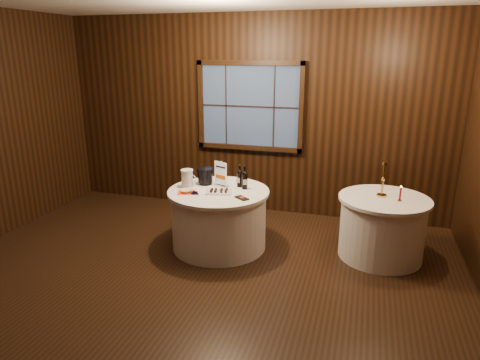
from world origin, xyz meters
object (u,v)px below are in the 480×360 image
(grape_bunch, at_px, (195,193))
(red_candle, at_px, (400,195))
(sign_stand, at_px, (221,178))
(port_bottle_left, at_px, (240,177))
(ice_bucket, at_px, (205,176))
(chocolate_box, at_px, (242,198))
(brass_candlestick, at_px, (383,184))
(cracker_bowl, at_px, (186,191))
(main_table, at_px, (219,219))
(side_table, at_px, (382,227))
(glass_pitcher, at_px, (187,178))
(port_bottle_right, at_px, (245,179))
(chocolate_plate, at_px, (219,191))

(grape_bunch, height_order, red_candle, red_candle)
(sign_stand, bearing_deg, port_bottle_left, 37.47)
(port_bottle_left, relative_size, ice_bucket, 1.39)
(grape_bunch, bearing_deg, chocolate_box, 0.18)
(red_candle, bearing_deg, grape_bunch, -169.47)
(brass_candlestick, bearing_deg, grape_bunch, -165.35)
(grape_bunch, distance_m, cracker_bowl, 0.13)
(ice_bucket, xyz_separation_m, red_candle, (2.42, 0.02, -0.04))
(brass_candlestick, bearing_deg, port_bottle_left, -175.74)
(sign_stand, height_order, brass_candlestick, brass_candlestick)
(grape_bunch, bearing_deg, main_table, 45.14)
(main_table, xyz_separation_m, cracker_bowl, (-0.35, -0.20, 0.40))
(main_table, xyz_separation_m, side_table, (2.00, 0.30, 0.00))
(chocolate_box, bearing_deg, glass_pitcher, -160.02)
(red_candle, bearing_deg, ice_bucket, -179.50)
(port_bottle_left, relative_size, cracker_bowl, 2.14)
(side_table, relative_size, chocolate_box, 6.04)
(sign_stand, bearing_deg, side_table, 28.46)
(main_table, distance_m, red_candle, 2.22)
(cracker_bowl, bearing_deg, grape_bunch, -11.28)
(side_table, height_order, port_bottle_right, port_bottle_right)
(main_table, relative_size, port_bottle_right, 4.21)
(port_bottle_right, height_order, red_candle, port_bottle_right)
(port_bottle_left, relative_size, red_candle, 1.56)
(main_table, distance_m, port_bottle_right, 0.61)
(side_table, relative_size, ice_bucket, 5.08)
(brass_candlestick, bearing_deg, port_bottle_right, -173.33)
(brass_candlestick, bearing_deg, glass_pitcher, -172.18)
(chocolate_plate, height_order, red_candle, red_candle)
(chocolate_box, xyz_separation_m, red_candle, (1.79, 0.44, 0.07))
(ice_bucket, relative_size, cracker_bowl, 1.55)
(main_table, bearing_deg, brass_candlestick, 10.07)
(port_bottle_left, height_order, chocolate_box, port_bottle_left)
(grape_bunch, height_order, cracker_bowl, same)
(sign_stand, height_order, grape_bunch, sign_stand)
(chocolate_plate, bearing_deg, red_candle, 8.38)
(main_table, height_order, red_candle, red_candle)
(main_table, distance_m, sign_stand, 0.53)
(chocolate_box, xyz_separation_m, cracker_bowl, (-0.72, 0.02, 0.01))
(port_bottle_left, bearing_deg, main_table, -115.68)
(grape_bunch, height_order, glass_pitcher, glass_pitcher)
(chocolate_box, bearing_deg, brass_candlestick, 56.43)
(port_bottle_left, bearing_deg, red_candle, 18.65)
(side_table, bearing_deg, chocolate_plate, -168.69)
(cracker_bowl, relative_size, red_candle, 0.73)
(ice_bucket, distance_m, chocolate_box, 0.76)
(chocolate_plate, bearing_deg, sign_stand, 102.09)
(sign_stand, height_order, cracker_bowl, sign_stand)
(sign_stand, relative_size, grape_bunch, 2.02)
(sign_stand, relative_size, port_bottle_left, 1.15)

